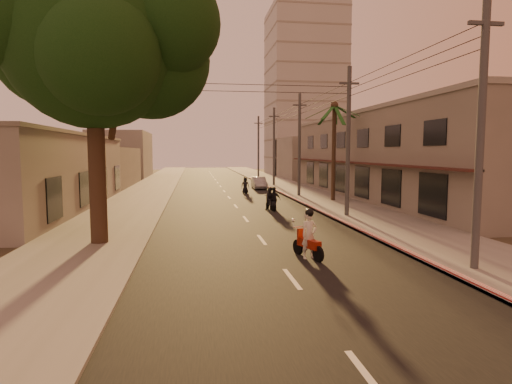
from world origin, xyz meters
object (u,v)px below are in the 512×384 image
scooter_mid_a (270,200)px  scooter_mid_b (274,200)px  scooter_red (309,236)px  broadleaf_tree (103,42)px  parked_car (259,183)px  palm_tree (334,111)px  scooter_far_a (245,186)px

scooter_mid_a → scooter_mid_b: scooter_mid_b is taller
scooter_red → scooter_mid_b: scooter_red is taller
broadleaf_tree → scooter_mid_b: 15.04m
scooter_mid_a → parked_car: 16.69m
broadleaf_tree → scooter_red: size_ratio=6.42×
broadleaf_tree → parked_car: (10.50, 26.11, -7.84)m
scooter_red → parked_car: (2.68, 29.80, -0.20)m
parked_car → scooter_red: bearing=-94.0°
scooter_mid_b → parked_car: 16.89m
palm_tree → scooter_red: 19.85m
palm_tree → parked_car: bearing=108.6°
broadleaf_tree → scooter_red: 11.54m
broadleaf_tree → scooter_far_a: broadleaf_tree is taller
broadleaf_tree → palm_tree: (14.61, 13.86, -1.33)m
broadleaf_tree → scooter_far_a: 24.08m
scooter_red → scooter_far_a: scooter_red is taller
scooter_mid_a → scooter_mid_b: bearing=-54.4°
scooter_red → scooter_mid_b: 13.04m
scooter_mid_b → scooter_far_a: scooter_far_a is taller
palm_tree → parked_car: palm_tree is taller
scooter_mid_b → parked_car: (1.55, 16.82, -0.09)m
parked_car → broadleaf_tree: bearing=-110.7°
scooter_far_a → scooter_mid_b: bearing=-84.3°
broadleaf_tree → scooter_mid_a: broadleaf_tree is taller
scooter_red → parked_car: size_ratio=0.48×
scooter_mid_b → parked_car: size_ratio=0.42×
scooter_red → scooter_mid_b: bearing=65.9°
scooter_mid_a → palm_tree: bearing=28.9°
parked_car → palm_tree: bearing=-70.3°
scooter_far_a → parked_car: size_ratio=0.43×
scooter_red → scooter_far_a: size_ratio=1.13×
palm_tree → scooter_mid_b: bearing=-141.2°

